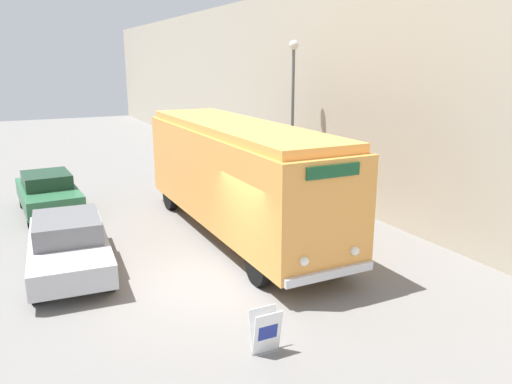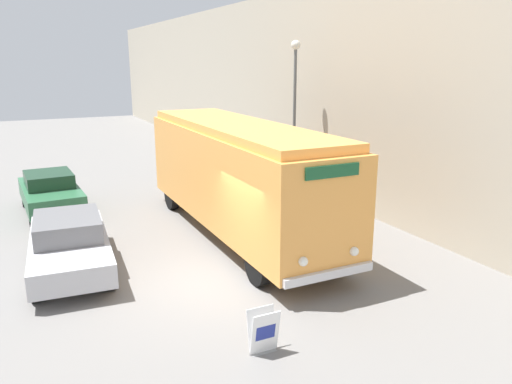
% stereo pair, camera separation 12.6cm
% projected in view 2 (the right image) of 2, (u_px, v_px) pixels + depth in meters
% --- Properties ---
extents(ground_plane, '(80.00, 80.00, 0.00)m').
position_uv_depth(ground_plane, '(216.00, 281.00, 12.42)').
color(ground_plane, slate).
extents(building_wall_right, '(0.30, 60.00, 8.17)m').
position_uv_depth(building_wall_right, '(275.00, 88.00, 23.03)').
color(building_wall_right, '#B2A893').
rests_on(building_wall_right, ground_plane).
extents(vintage_bus, '(2.49, 10.12, 3.50)m').
position_uv_depth(vintage_bus, '(238.00, 173.00, 15.30)').
color(vintage_bus, black).
rests_on(vintage_bus, ground_plane).
extents(sign_board, '(0.56, 0.32, 0.86)m').
position_uv_depth(sign_board, '(263.00, 332.00, 9.29)').
color(sign_board, gray).
rests_on(sign_board, ground_plane).
extents(streetlamp, '(0.36, 0.36, 6.06)m').
position_uv_depth(streetlamp, '(295.00, 97.00, 19.24)').
color(streetlamp, '#595E60').
rests_on(streetlamp, ground_plane).
extents(parked_car_near, '(2.23, 4.70, 1.43)m').
position_uv_depth(parked_car_near, '(69.00, 243.00, 12.93)').
color(parked_car_near, black).
rests_on(parked_car_near, ground_plane).
extents(parked_car_mid, '(2.01, 4.19, 1.45)m').
position_uv_depth(parked_car_mid, '(50.00, 192.00, 17.84)').
color(parked_car_mid, black).
rests_on(parked_car_mid, ground_plane).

